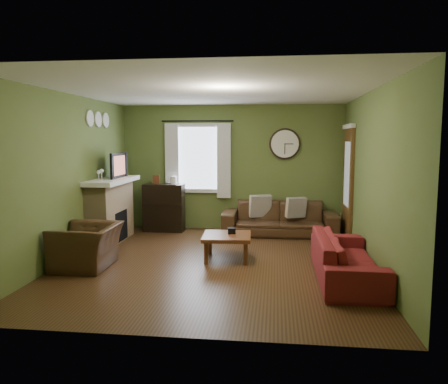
# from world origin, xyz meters

# --- Properties ---
(floor) EXTENTS (4.60, 5.20, 0.00)m
(floor) POSITION_xyz_m (0.00, 0.00, 0.00)
(floor) COLOR #412815
(floor) RESTS_ON ground
(ceiling) EXTENTS (4.60, 5.20, 0.00)m
(ceiling) POSITION_xyz_m (0.00, 0.00, 2.60)
(ceiling) COLOR white
(ceiling) RESTS_ON ground
(wall_left) EXTENTS (0.00, 5.20, 2.60)m
(wall_left) POSITION_xyz_m (-2.30, 0.00, 1.30)
(wall_left) COLOR #586C32
(wall_left) RESTS_ON ground
(wall_right) EXTENTS (0.00, 5.20, 2.60)m
(wall_right) POSITION_xyz_m (2.30, 0.00, 1.30)
(wall_right) COLOR #586C32
(wall_right) RESTS_ON ground
(wall_back) EXTENTS (4.60, 0.00, 2.60)m
(wall_back) POSITION_xyz_m (0.00, 2.60, 1.30)
(wall_back) COLOR #586C32
(wall_back) RESTS_ON ground
(wall_front) EXTENTS (4.60, 0.00, 2.60)m
(wall_front) POSITION_xyz_m (0.00, -2.60, 1.30)
(wall_front) COLOR #586C32
(wall_front) RESTS_ON ground
(fireplace) EXTENTS (0.40, 1.40, 1.10)m
(fireplace) POSITION_xyz_m (-2.10, 1.15, 0.55)
(fireplace) COLOR tan
(fireplace) RESTS_ON floor
(firebox) EXTENTS (0.04, 0.60, 0.55)m
(firebox) POSITION_xyz_m (-1.91, 1.15, 0.30)
(firebox) COLOR black
(firebox) RESTS_ON fireplace
(mantel) EXTENTS (0.58, 1.60, 0.08)m
(mantel) POSITION_xyz_m (-2.07, 1.15, 1.14)
(mantel) COLOR white
(mantel) RESTS_ON fireplace
(tv) EXTENTS (0.08, 0.60, 0.35)m
(tv) POSITION_xyz_m (-2.05, 1.30, 1.35)
(tv) COLOR black
(tv) RESTS_ON mantel
(tv_screen) EXTENTS (0.02, 0.62, 0.36)m
(tv_screen) POSITION_xyz_m (-1.97, 1.30, 1.41)
(tv_screen) COLOR #994C3F
(tv_screen) RESTS_ON mantel
(medallion_left) EXTENTS (0.28, 0.28, 0.03)m
(medallion_left) POSITION_xyz_m (-2.28, 0.80, 2.25)
(medallion_left) COLOR white
(medallion_left) RESTS_ON wall_left
(medallion_mid) EXTENTS (0.28, 0.28, 0.03)m
(medallion_mid) POSITION_xyz_m (-2.28, 1.15, 2.25)
(medallion_mid) COLOR white
(medallion_mid) RESTS_ON wall_left
(medallion_right) EXTENTS (0.28, 0.28, 0.03)m
(medallion_right) POSITION_xyz_m (-2.28, 1.50, 2.25)
(medallion_right) COLOR white
(medallion_right) RESTS_ON wall_left
(window_pane) EXTENTS (1.00, 0.02, 1.30)m
(window_pane) POSITION_xyz_m (-0.70, 2.58, 1.50)
(window_pane) COLOR silver
(window_pane) RESTS_ON wall_back
(curtain_rod) EXTENTS (0.03, 0.03, 1.50)m
(curtain_rod) POSITION_xyz_m (-0.70, 2.48, 2.27)
(curtain_rod) COLOR black
(curtain_rod) RESTS_ON wall_back
(curtain_left) EXTENTS (0.28, 0.04, 1.55)m
(curtain_left) POSITION_xyz_m (-1.25, 2.48, 1.45)
(curtain_left) COLOR silver
(curtain_left) RESTS_ON wall_back
(curtain_right) EXTENTS (0.28, 0.04, 1.55)m
(curtain_right) POSITION_xyz_m (-0.15, 2.48, 1.45)
(curtain_right) COLOR silver
(curtain_right) RESTS_ON wall_back
(wall_clock) EXTENTS (0.64, 0.06, 0.64)m
(wall_clock) POSITION_xyz_m (1.10, 2.55, 1.80)
(wall_clock) COLOR white
(wall_clock) RESTS_ON wall_back
(door) EXTENTS (0.05, 0.90, 2.10)m
(door) POSITION_xyz_m (2.27, 1.85, 1.05)
(door) COLOR brown
(door) RESTS_ON floor
(bookshelf) EXTENTS (0.82, 0.35, 0.98)m
(bookshelf) POSITION_xyz_m (-1.36, 2.20, 0.49)
(bookshelf) COLOR black
(bookshelf) RESTS_ON floor
(book) EXTENTS (0.27, 0.28, 0.02)m
(book) POSITION_xyz_m (-1.25, 2.27, 0.96)
(book) COLOR #572D17
(book) RESTS_ON bookshelf
(sofa_brown) EXTENTS (2.25, 0.88, 0.66)m
(sofa_brown) POSITION_xyz_m (1.01, 2.14, 0.33)
(sofa_brown) COLOR #3C2617
(sofa_brown) RESTS_ON floor
(pillow_left) EXTENTS (0.46, 0.26, 0.44)m
(pillow_left) POSITION_xyz_m (0.62, 2.26, 0.55)
(pillow_left) COLOR gray
(pillow_left) RESTS_ON sofa_brown
(pillow_right) EXTENTS (0.41, 0.27, 0.40)m
(pillow_right) POSITION_xyz_m (1.33, 2.16, 0.55)
(pillow_right) COLOR gray
(pillow_right) RESTS_ON sofa_brown
(sofa_red) EXTENTS (0.79, 2.02, 0.59)m
(sofa_red) POSITION_xyz_m (1.89, -0.59, 0.29)
(sofa_red) COLOR maroon
(sofa_red) RESTS_ON floor
(armchair) EXTENTS (0.88, 1.00, 0.63)m
(armchair) POSITION_xyz_m (-1.84, -0.47, 0.32)
(armchair) COLOR #3C2617
(armchair) RESTS_ON floor
(coffee_table) EXTENTS (0.78, 0.78, 0.40)m
(coffee_table) POSITION_xyz_m (0.17, 0.20, 0.20)
(coffee_table) COLOR #572D17
(coffee_table) RESTS_ON floor
(tissue_box) EXTENTS (0.14, 0.14, 0.09)m
(tissue_box) POSITION_xyz_m (0.24, 0.29, 0.40)
(tissue_box) COLOR black
(tissue_box) RESTS_ON coffee_table
(wine_glass_a) EXTENTS (0.07, 0.07, 0.19)m
(wine_glass_a) POSITION_xyz_m (-2.05, 0.54, 1.27)
(wine_glass_a) COLOR white
(wine_glass_a) RESTS_ON mantel
(wine_glass_b) EXTENTS (0.07, 0.07, 0.21)m
(wine_glass_b) POSITION_xyz_m (-2.05, 0.67, 1.28)
(wine_glass_b) COLOR white
(wine_glass_b) RESTS_ON mantel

